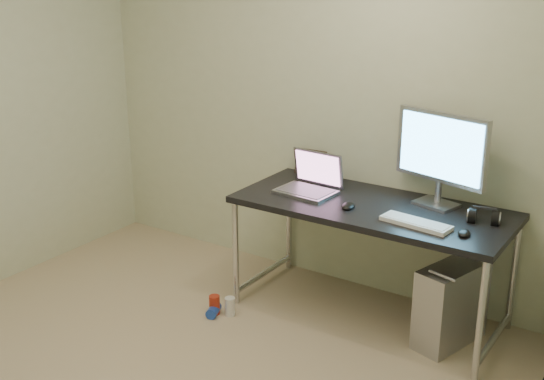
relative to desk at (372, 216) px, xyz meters
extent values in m
cube|color=beige|center=(-0.64, 0.37, 0.57)|extent=(3.50, 0.02, 2.50)
cube|color=beige|center=(1.11, -1.38, 0.57)|extent=(0.02, 3.50, 2.50)
cube|color=black|center=(0.00, 0.00, 0.05)|extent=(1.68, 0.73, 0.04)
cylinder|color=silver|center=(-0.80, -0.33, -0.32)|extent=(0.04, 0.04, 0.71)
cylinder|color=silver|center=(-0.80, 0.33, -0.32)|extent=(0.04, 0.04, 0.71)
cylinder|color=silver|center=(0.80, -0.33, -0.32)|extent=(0.04, 0.04, 0.71)
cylinder|color=silver|center=(0.80, 0.33, -0.32)|extent=(0.04, 0.04, 0.71)
cylinder|color=silver|center=(-0.80, 0.00, -0.60)|extent=(0.04, 0.65, 0.04)
cylinder|color=silver|center=(0.80, 0.00, -0.60)|extent=(0.04, 0.65, 0.04)
cube|color=silver|center=(0.55, -0.03, -0.43)|extent=(0.33, 0.51, 0.49)
cylinder|color=#A2A1A7|center=(0.55, -0.23, -0.16)|extent=(0.18, 0.07, 0.02)
cylinder|color=#A2A1A7|center=(0.55, 0.17, -0.16)|extent=(0.18, 0.07, 0.02)
cylinder|color=black|center=(0.50, 0.32, -0.28)|extent=(0.01, 0.16, 0.69)
cylinder|color=black|center=(0.59, 0.30, -0.30)|extent=(0.02, 0.11, 0.71)
cylinder|color=#A92916|center=(-0.82, -0.53, -0.61)|extent=(0.09, 0.09, 0.13)
cylinder|color=silver|center=(-0.73, -0.49, -0.61)|extent=(0.09, 0.09, 0.12)
cylinder|color=#2046B9|center=(-0.82, -0.55, -0.64)|extent=(0.11, 0.14, 0.07)
cube|color=#A2A1A7|center=(-0.45, -0.04, 0.08)|extent=(0.38, 0.28, 0.02)
cube|color=slate|center=(-0.45, -0.04, 0.10)|extent=(0.33, 0.23, 0.00)
cube|color=gray|center=(-0.44, 0.10, 0.21)|extent=(0.36, 0.07, 0.23)
cube|color=#774A66|center=(-0.44, 0.09, 0.21)|extent=(0.33, 0.06, 0.20)
cube|color=#A2A1A7|center=(0.33, 0.20, 0.08)|extent=(0.28, 0.23, 0.02)
cylinder|color=#A2A1A7|center=(0.33, 0.22, 0.16)|extent=(0.04, 0.04, 0.13)
cube|color=#A2A1A7|center=(0.33, 0.21, 0.44)|extent=(0.60, 0.19, 0.42)
cube|color=#5FC3FF|center=(0.33, 0.19, 0.44)|extent=(0.54, 0.15, 0.37)
cube|color=white|center=(0.35, -0.17, 0.09)|extent=(0.41, 0.18, 0.02)
ellipsoid|color=black|center=(0.62, -0.17, 0.09)|extent=(0.09, 0.12, 0.04)
ellipsoid|color=black|center=(-0.10, -0.13, 0.10)|extent=(0.10, 0.13, 0.04)
cylinder|color=black|center=(0.59, 0.08, 0.10)|extent=(0.06, 0.11, 0.10)
cylinder|color=black|center=(0.71, 0.08, 0.10)|extent=(0.06, 0.11, 0.10)
cube|color=black|center=(0.65, 0.08, 0.16)|extent=(0.14, 0.05, 0.01)
cube|color=black|center=(-0.62, 0.31, 0.16)|extent=(0.23, 0.08, 0.18)
cylinder|color=silver|center=(-0.37, 0.23, 0.12)|extent=(0.01, 0.01, 0.09)
cylinder|color=white|center=(-0.37, 0.23, 0.18)|extent=(0.05, 0.04, 0.04)
camera|label=1|loc=(1.62, -3.58, 1.48)|focal=45.00mm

